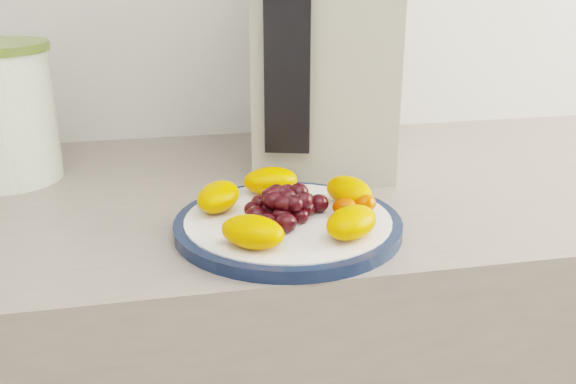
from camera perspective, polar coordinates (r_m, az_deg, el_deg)
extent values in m
cylinder|color=#101D3A|center=(0.77, 0.00, -2.97)|extent=(0.27, 0.27, 0.01)
cylinder|color=white|center=(0.77, 0.00, -2.90)|extent=(0.25, 0.25, 0.02)
cube|color=#B6B3A0|center=(1.03, 3.55, 12.95)|extent=(0.28, 0.34, 0.36)
cube|color=black|center=(0.88, -0.05, 12.11)|extent=(0.07, 0.04, 0.27)
ellipsoid|color=#FF7E00|center=(0.81, 5.44, 0.08)|extent=(0.07, 0.08, 0.03)
ellipsoid|color=#FF7E00|center=(0.84, -1.56, 1.02)|extent=(0.07, 0.05, 0.03)
ellipsoid|color=#FF7E00|center=(0.79, -6.21, -0.42)|extent=(0.08, 0.09, 0.03)
ellipsoid|color=#FF7E00|center=(0.69, -3.16, -3.55)|extent=(0.09, 0.08, 0.03)
ellipsoid|color=#FF7E00|center=(0.71, 5.68, -2.70)|extent=(0.09, 0.08, 0.03)
ellipsoid|color=black|center=(0.76, 0.00, -1.57)|extent=(0.02, 0.02, 0.02)
ellipsoid|color=black|center=(0.77, 1.58, -1.49)|extent=(0.02, 0.02, 0.02)
ellipsoid|color=black|center=(0.78, 0.49, -0.99)|extent=(0.02, 0.02, 0.02)
ellipsoid|color=black|center=(0.78, -1.06, -1.15)|extent=(0.02, 0.02, 0.02)
ellipsoid|color=black|center=(0.76, -1.60, -1.71)|extent=(0.02, 0.02, 0.02)
ellipsoid|color=black|center=(0.74, -0.52, -2.12)|extent=(0.02, 0.02, 0.02)
ellipsoid|color=black|center=(0.75, 1.10, -2.10)|extent=(0.02, 0.02, 0.02)
ellipsoid|color=black|center=(0.78, 2.75, -1.01)|extent=(0.02, 0.02, 0.02)
ellipsoid|color=black|center=(0.80, 1.66, -0.72)|extent=(0.02, 0.02, 0.02)
ellipsoid|color=black|center=(0.80, 0.17, -0.51)|extent=(0.02, 0.02, 0.02)
ellipsoid|color=black|center=(0.80, -1.36, -0.60)|extent=(0.02, 0.02, 0.02)
ellipsoid|color=black|center=(0.79, -2.57, -1.00)|extent=(0.02, 0.02, 0.02)
ellipsoid|color=black|center=(0.77, -3.14, -1.56)|extent=(0.02, 0.02, 0.02)
ellipsoid|color=black|center=(0.75, -2.89, -2.10)|extent=(0.02, 0.02, 0.02)
ellipsoid|color=black|center=(0.73, -1.81, -2.65)|extent=(0.02, 0.02, 0.02)
ellipsoid|color=black|center=(0.72, -0.19, -2.74)|extent=(0.02, 0.02, 0.02)
ellipsoid|color=black|center=(0.76, 0.00, -0.49)|extent=(0.02, 0.02, 0.02)
ellipsoid|color=black|center=(0.77, 0.94, -0.05)|extent=(0.02, 0.02, 0.02)
ellipsoid|color=black|center=(0.78, -0.05, 0.02)|extent=(0.02, 0.02, 0.02)
ellipsoid|color=black|center=(0.77, -1.01, -0.09)|extent=(0.02, 0.02, 0.02)
ellipsoid|color=black|center=(0.76, -1.53, -0.40)|extent=(0.02, 0.02, 0.02)
ellipsoid|color=black|center=(0.75, -1.33, -0.77)|extent=(0.02, 0.02, 0.02)
ellipsoid|color=black|center=(0.74, -0.50, -1.04)|extent=(0.02, 0.02, 0.02)
ellipsoid|color=black|center=(0.74, 0.59, -1.03)|extent=(0.02, 0.02, 0.02)
ellipsoid|color=black|center=(0.75, 1.38, -0.75)|extent=(0.02, 0.02, 0.02)
ellipsoid|color=#EC3600|center=(0.77, 5.06, -1.33)|extent=(0.03, 0.03, 0.02)
ellipsoid|color=#EC3600|center=(0.79, 6.84, -1.01)|extent=(0.04, 0.03, 0.02)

